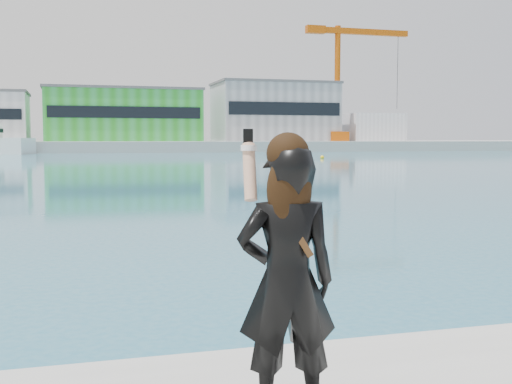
% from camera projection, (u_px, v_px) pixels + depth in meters
% --- Properties ---
extents(far_quay, '(320.00, 40.00, 2.00)m').
position_uv_depth(far_quay, '(82.00, 146.00, 129.12)').
color(far_quay, '#9E9E99').
rests_on(far_quay, ground).
extents(warehouse_green, '(30.60, 16.36, 10.50)m').
position_uv_depth(warehouse_green, '(123.00, 115.00, 128.85)').
color(warehouse_green, green).
rests_on(warehouse_green, far_quay).
extents(warehouse_grey_right, '(25.50, 15.35, 12.50)m').
position_uv_depth(warehouse_grey_right, '(274.00, 112.00, 137.54)').
color(warehouse_grey_right, gray).
rests_on(warehouse_grey_right, far_quay).
extents(ancillary_shed, '(12.00, 10.00, 6.00)m').
position_uv_depth(ancillary_shed, '(372.00, 127.00, 141.94)').
color(ancillary_shed, silver).
rests_on(ancillary_shed, far_quay).
extents(dock_crane, '(23.00, 4.00, 24.00)m').
position_uv_depth(dock_crane, '(343.00, 79.00, 134.86)').
color(dock_crane, '#C8530B').
rests_on(dock_crane, far_quay).
extents(flagpole_right, '(1.28, 0.16, 8.00)m').
position_uv_depth(flagpole_right, '(198.00, 118.00, 126.09)').
color(flagpole_right, silver).
rests_on(flagpole_right, far_quay).
extents(buoy_near, '(0.50, 0.50, 0.50)m').
position_uv_depth(buoy_near, '(322.00, 159.00, 81.86)').
color(buoy_near, yellow).
rests_on(buoy_near, ground).
extents(woman, '(0.68, 0.49, 1.82)m').
position_uv_depth(woman, '(287.00, 273.00, 4.00)').
color(woman, black).
rests_on(woman, near_quay).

